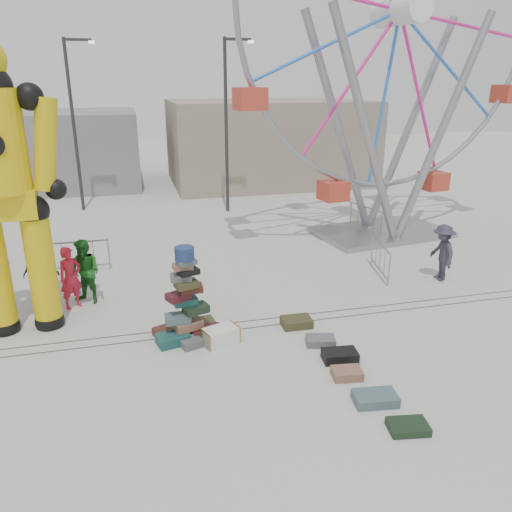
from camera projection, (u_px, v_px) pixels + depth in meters
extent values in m
plane|color=#9E9E99|center=(211.00, 344.00, 12.31)|extent=(90.00, 90.00, 0.00)
cube|color=#47443F|center=(207.00, 333.00, 12.86)|extent=(40.00, 0.04, 0.01)
cube|color=#47443F|center=(205.00, 326.00, 13.22)|extent=(40.00, 0.04, 0.01)
cube|color=gray|center=(268.00, 142.00, 31.38)|extent=(12.00, 8.00, 5.00)
cube|color=gray|center=(53.00, 149.00, 30.29)|extent=(10.00, 8.00, 4.40)
cylinder|color=#2D2D30|center=(226.00, 129.00, 23.56)|extent=(0.16, 0.16, 8.00)
cube|color=#2D2D30|center=(238.00, 39.00, 22.40)|extent=(1.20, 0.15, 0.12)
cube|color=silver|center=(251.00, 42.00, 22.57)|extent=(0.25, 0.25, 0.12)
cylinder|color=#2D2D30|center=(74.00, 128.00, 23.76)|extent=(0.16, 0.16, 8.00)
cube|color=#2D2D30|center=(78.00, 40.00, 22.60)|extent=(1.20, 0.15, 0.12)
cube|color=silver|center=(92.00, 42.00, 22.77)|extent=(0.25, 0.25, 0.12)
cube|color=#194D48|center=(173.00, 339.00, 12.31)|extent=(0.89, 0.71, 0.26)
cube|color=#4D141F|center=(207.00, 332.00, 12.67)|extent=(0.76, 0.54, 0.24)
cube|color=#482217|center=(168.00, 331.00, 12.74)|extent=(0.82, 0.70, 0.22)
cube|color=#3D3D1E|center=(201.00, 324.00, 13.09)|extent=(0.76, 0.57, 0.24)
cube|color=#5A5E61|center=(194.00, 342.00, 12.25)|extent=(0.78, 0.65, 0.20)
cube|color=black|center=(182.00, 324.00, 13.08)|extent=(0.68, 0.49, 0.22)
cube|color=#8D5F48|center=(188.00, 324.00, 12.54)|extent=(0.79, 0.64, 0.22)
cube|color=#486267|center=(178.00, 318.00, 12.39)|extent=(0.63, 0.44, 0.20)
cube|color=black|center=(196.00, 309.00, 12.47)|extent=(0.70, 0.58, 0.20)
cube|color=#194D48|center=(185.00, 301.00, 12.47)|extent=(0.64, 0.47, 0.18)
cube|color=#4D141F|center=(179.00, 296.00, 12.29)|extent=(0.68, 0.59, 0.18)
cube|color=#482217|center=(191.00, 288.00, 12.32)|extent=(0.55, 0.39, 0.18)
cube|color=#3D3D1E|center=(187.00, 284.00, 12.12)|extent=(0.63, 0.51, 0.16)
cube|color=#5A5E61|center=(181.00, 277.00, 12.14)|extent=(0.52, 0.37, 0.16)
cube|color=black|center=(188.00, 272.00, 12.10)|extent=(0.57, 0.47, 0.14)
cube|color=#8D5F48|center=(183.00, 266.00, 12.04)|extent=(0.50, 0.36, 0.14)
cube|color=#486267|center=(186.00, 262.00, 11.96)|extent=(0.53, 0.43, 0.12)
cylinder|color=navy|center=(184.00, 253.00, 11.90)|extent=(0.47, 0.47, 0.31)
sphere|color=black|center=(5.00, 326.00, 12.90)|extent=(0.75, 0.75, 0.75)
sphere|color=black|center=(50.00, 321.00, 13.19)|extent=(0.75, 0.75, 0.75)
cylinder|color=gold|center=(42.00, 271.00, 12.71)|extent=(0.69, 0.69, 3.15)
sphere|color=black|center=(33.00, 211.00, 12.19)|extent=(0.79, 0.79, 0.79)
cube|color=gold|center=(7.00, 204.00, 11.98)|extent=(1.41, 0.84, 0.69)
sphere|color=black|center=(29.00, 97.00, 11.38)|extent=(0.63, 0.63, 0.63)
cylinder|color=gold|center=(45.00, 144.00, 11.80)|extent=(0.83, 0.54, 2.22)
sphere|color=black|center=(56.00, 189.00, 12.18)|extent=(0.51, 0.51, 0.51)
cube|color=gray|center=(381.00, 232.00, 21.03)|extent=(5.77, 3.96, 0.21)
cylinder|color=gray|center=(367.00, 134.00, 18.18)|extent=(3.74, 0.86, 8.70)
cylinder|color=gray|center=(441.00, 131.00, 19.42)|extent=(3.74, 0.86, 8.70)
cylinder|color=gray|center=(339.00, 130.00, 19.86)|extent=(3.74, 0.86, 8.70)
cylinder|color=gray|center=(409.00, 127.00, 21.10)|extent=(3.74, 0.86, 8.70)
cylinder|color=white|center=(400.00, 10.00, 18.21)|extent=(1.40, 2.49, 1.07)
torus|color=gray|center=(400.00, 10.00, 18.21)|extent=(12.98, 2.11, 13.09)
cube|color=#AD3625|center=(384.00, 197.00, 20.53)|extent=(1.10, 1.10, 0.75)
cube|color=silver|center=(220.00, 336.00, 12.30)|extent=(1.00, 0.77, 0.41)
cube|color=#3D3D1E|center=(297.00, 322.00, 13.20)|extent=(0.80, 0.58, 0.23)
cube|color=#5A5E61|center=(321.00, 341.00, 12.28)|extent=(0.80, 0.61, 0.20)
cube|color=black|center=(340.00, 356.00, 11.57)|extent=(0.86, 0.58, 0.24)
cube|color=#8D5F48|center=(347.00, 373.00, 10.91)|extent=(0.70, 0.54, 0.20)
cube|color=#486267|center=(375.00, 398.00, 10.05)|extent=(0.93, 0.63, 0.21)
cube|color=black|center=(408.00, 427.00, 9.26)|extent=(0.80, 0.60, 0.16)
imported|color=red|center=(71.00, 278.00, 14.05)|extent=(0.79, 0.72, 1.81)
imported|color=#175E1B|center=(86.00, 272.00, 14.34)|extent=(1.17, 1.13, 1.90)
imported|color=black|center=(41.00, 275.00, 14.38)|extent=(1.02, 0.49, 1.70)
imported|color=#2A2B38|center=(442.00, 252.00, 16.06)|extent=(0.80, 1.25, 1.85)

